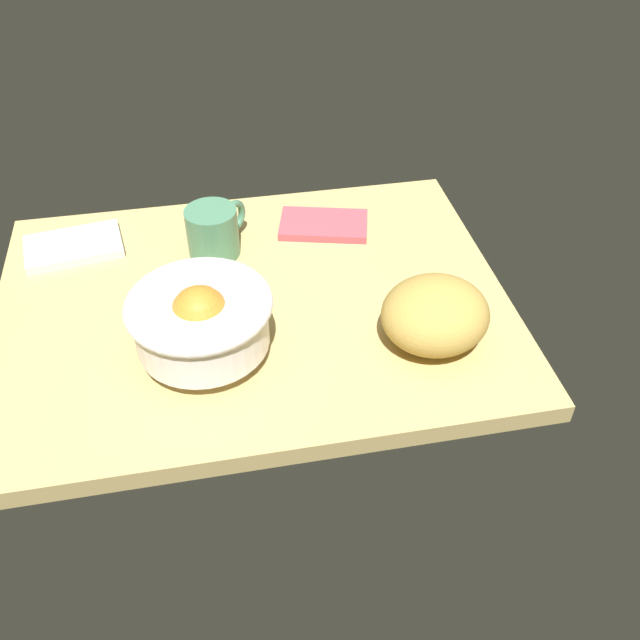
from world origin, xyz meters
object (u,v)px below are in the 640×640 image
(fruit_bowl, at_px, (201,320))
(mug, at_px, (214,231))
(bread_loaf, at_px, (435,315))
(napkin_spare, at_px, (324,225))
(napkin_folded, at_px, (74,246))

(fruit_bowl, relative_size, mug, 1.86)
(bread_loaf, xyz_separation_m, mug, (-0.29, 0.27, -0.01))
(mug, bearing_deg, bread_loaf, -43.40)
(napkin_spare, bearing_deg, mug, -169.32)
(napkin_folded, height_order, mug, mug)
(fruit_bowl, distance_m, mug, 0.24)
(mug, bearing_deg, fruit_bowl, -97.84)
(napkin_folded, distance_m, napkin_spare, 0.42)
(fruit_bowl, xyz_separation_m, napkin_spare, (0.22, 0.28, -0.06))
(fruit_bowl, height_order, napkin_spare, fruit_bowl)
(napkin_spare, xyz_separation_m, mug, (-0.19, -0.04, 0.03))
(bread_loaf, relative_size, napkin_spare, 1.02)
(bread_loaf, xyz_separation_m, napkin_spare, (-0.10, 0.31, -0.04))
(fruit_bowl, height_order, mug, fruit_bowl)
(fruit_bowl, height_order, napkin_folded, fruit_bowl)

